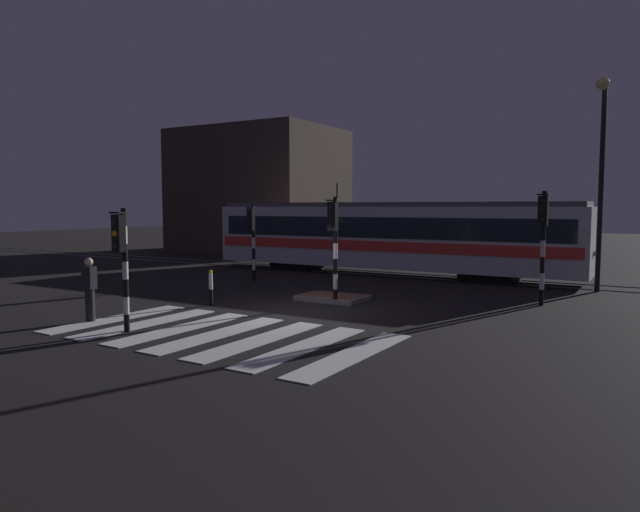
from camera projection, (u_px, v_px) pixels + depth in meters
ground_plane at (297, 312)px, 16.83m from camera, size 120.00×120.00×0.00m
rail_near at (416, 278)px, 24.81m from camera, size 80.00×0.12×0.03m
rail_far at (428, 274)px, 26.04m from camera, size 80.00×0.12×0.03m
crosswalk_zebra at (219, 334)px, 13.87m from camera, size 8.11×4.53×0.02m
traffic_island at (333, 298)px, 18.93m from camera, size 2.14×1.45×0.18m
traffic_light_corner_far_right at (543, 230)px, 17.66m from camera, size 0.36×0.42×3.53m
traffic_light_kerb_mid_left at (122, 251)px, 13.93m from camera, size 0.36×0.42×3.02m
traffic_light_corner_far_left at (252, 231)px, 23.70m from camera, size 0.36×0.42×3.13m
traffic_light_median_centre at (334, 234)px, 17.89m from camera, size 0.36×0.42×3.36m
street_lamp_trackside_right at (601, 160)px, 20.25m from camera, size 0.44×1.21×7.40m
tram at (386, 236)px, 26.16m from camera, size 17.22×2.58×4.15m
pedestrian_waiting_at_kerb at (90, 289)px, 15.34m from camera, size 0.36×0.24×1.71m
bollard_island_edge at (211, 288)px, 17.90m from camera, size 0.12×0.12×1.11m
building_backdrop at (259, 191)px, 40.53m from camera, size 10.55×8.00×8.36m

